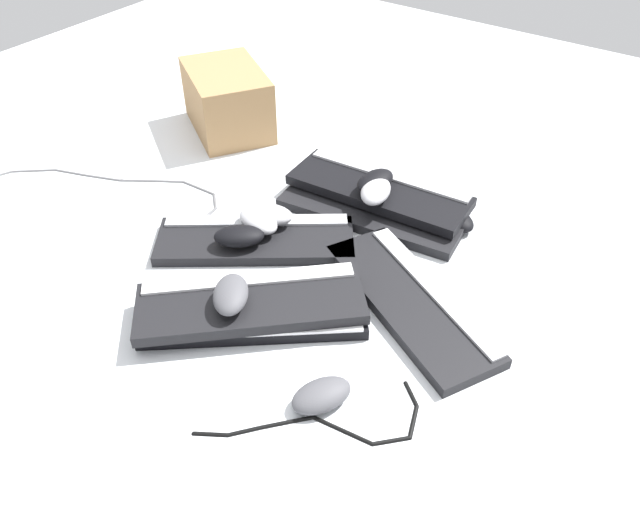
{
  "coord_description": "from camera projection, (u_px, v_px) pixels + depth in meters",
  "views": [
    {
      "loc": [
        0.82,
        0.62,
        0.89
      ],
      "look_at": [
        -0.02,
        0.03,
        0.03
      ],
      "focal_mm": 35.0,
      "sensor_mm": 36.0,
      "label": 1
    }
  ],
  "objects": [
    {
      "name": "cable_0",
      "position": [
        129.0,
        189.0,
        1.58
      ],
      "size": [
        0.29,
        0.67,
        0.01
      ],
      "color": "#59595B",
      "rests_on": "ground"
    },
    {
      "name": "keyboard_1",
      "position": [
        411.0,
        301.0,
        1.25
      ],
      "size": [
        0.34,
        0.46,
        0.03
      ],
      "color": "black",
      "rests_on": "ground"
    },
    {
      "name": "ground_plane",
      "position": [
        303.0,
        265.0,
        1.36
      ],
      "size": [
        3.2,
        3.2,
        0.0
      ],
      "primitive_type": "plane",
      "color": "silver"
    },
    {
      "name": "mouse_5",
      "position": [
        455.0,
        218.0,
        1.46
      ],
      "size": [
        0.1,
        0.13,
        0.04
      ],
      "primitive_type": "ellipsoid",
      "rotation": [
        0.0,
        0.0,
        4.3
      ],
      "color": "black",
      "rests_on": "ground"
    },
    {
      "name": "keyboard_5",
      "position": [
        379.0,
        190.0,
        1.5
      ],
      "size": [
        0.18,
        0.45,
        0.03
      ],
      "color": "black",
      "rests_on": "keyboard_2"
    },
    {
      "name": "cable_1",
      "position": [
        329.0,
        424.0,
        1.04
      ],
      "size": [
        0.3,
        0.3,
        0.01
      ],
      "color": "black",
      "rests_on": "ground"
    },
    {
      "name": "cardboard_box",
      "position": [
        227.0,
        100.0,
        1.77
      ],
      "size": [
        0.32,
        0.35,
        0.18
      ],
      "primitive_type": "cube",
      "rotation": [
        0.0,
        0.0,
        4.14
      ],
      "color": "#9E774C",
      "rests_on": "ground"
    },
    {
      "name": "mouse_4",
      "position": [
        239.0,
        236.0,
        1.36
      ],
      "size": [
        0.12,
        0.13,
        0.04
      ],
      "primitive_type": "ellipsoid",
      "rotation": [
        0.0,
        0.0,
        5.38
      ],
      "color": "black",
      "rests_on": "keyboard_3"
    },
    {
      "name": "mouse_1",
      "position": [
        376.0,
        191.0,
        1.44
      ],
      "size": [
        0.12,
        0.1,
        0.04
      ],
      "primitive_type": "ellipsoid",
      "rotation": [
        0.0,
        0.0,
        0.3
      ],
      "color": "#B7B7BC",
      "rests_on": "keyboard_5"
    },
    {
      "name": "mouse_2",
      "position": [
        321.0,
        395.0,
        1.07
      ],
      "size": [
        0.13,
        0.11,
        0.04
      ],
      "primitive_type": "ellipsoid",
      "rotation": [
        0.0,
        0.0,
        5.82
      ],
      "color": "#4C4C51",
      "rests_on": "ground"
    },
    {
      "name": "keyboard_2",
      "position": [
        372.0,
        211.0,
        1.49
      ],
      "size": [
        0.2,
        0.46,
        0.03
      ],
      "color": "black",
      "rests_on": "ground"
    },
    {
      "name": "keyboard_0",
      "position": [
        253.0,
        314.0,
        1.22
      ],
      "size": [
        0.39,
        0.44,
        0.03
      ],
      "color": "black",
      "rests_on": "ground"
    },
    {
      "name": "mouse_7",
      "position": [
        269.0,
        214.0,
        1.42
      ],
      "size": [
        0.1,
        0.13,
        0.04
      ],
      "primitive_type": "ellipsoid",
      "rotation": [
        0.0,
        0.0,
        1.91
      ],
      "color": "#B7B7BC",
      "rests_on": "keyboard_3"
    },
    {
      "name": "mouse_3",
      "position": [
        375.0,
        181.0,
        1.47
      ],
      "size": [
        0.12,
        0.08,
        0.04
      ],
      "primitive_type": "ellipsoid",
      "rotation": [
        0.0,
        0.0,
        3.02
      ],
      "color": "black",
      "rests_on": "keyboard_5"
    },
    {
      "name": "keyboard_3",
      "position": [
        256.0,
        239.0,
        1.4
      ],
      "size": [
        0.38,
        0.44,
        0.03
      ],
      "color": "black",
      "rests_on": "ground"
    },
    {
      "name": "mouse_6",
      "position": [
        231.0,
        294.0,
        1.17
      ],
      "size": [
        0.13,
        0.12,
        0.04
      ],
      "primitive_type": "ellipsoid",
      "rotation": [
        0.0,
        0.0,
        0.62
      ],
      "color": "#4C4C51",
      "rests_on": "keyboard_4"
    },
    {
      "name": "mouse_0",
      "position": [
        258.0,
        221.0,
        1.4
      ],
      "size": [
        0.09,
        0.12,
        0.04
      ],
      "primitive_type": "ellipsoid",
      "rotation": [
        0.0,
        0.0,
        4.49
      ],
      "color": "#B7B7BC",
      "rests_on": "keyboard_3"
    },
    {
      "name": "keyboard_4",
      "position": [
        251.0,
        302.0,
        1.21
      ],
      "size": [
        0.41,
        0.42,
        0.03
      ],
      "color": "black",
      "rests_on": "keyboard_0"
    }
  ]
}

